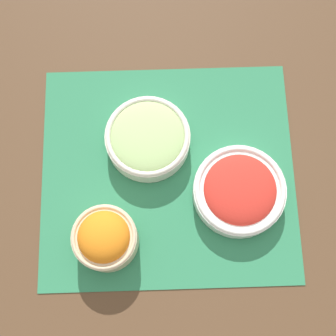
{
  "coord_description": "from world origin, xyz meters",
  "views": [
    {
      "loc": [
        -0.01,
        -0.23,
        0.87
      ],
      "look_at": [
        0.0,
        0.0,
        0.03
      ],
      "focal_mm": 50.0,
      "sensor_mm": 36.0,
      "label": 1
    }
  ],
  "objects": [
    {
      "name": "ground_plane",
      "position": [
        0.0,
        0.0,
        0.0
      ],
      "size": [
        3.0,
        3.0,
        0.0
      ],
      "primitive_type": "plane",
      "color": "#513823"
    },
    {
      "name": "carrot_bowl",
      "position": [
        -0.11,
        -0.13,
        0.05
      ],
      "size": [
        0.11,
        0.11,
        0.09
      ],
      "color": "beige",
      "rests_on": "placemat"
    },
    {
      "name": "tomato_bowl",
      "position": [
        0.13,
        -0.05,
        0.03
      ],
      "size": [
        0.17,
        0.17,
        0.05
      ],
      "color": "white",
      "rests_on": "placemat"
    },
    {
      "name": "cucumber_bowl",
      "position": [
        -0.04,
        0.06,
        0.03
      ],
      "size": [
        0.16,
        0.16,
        0.05
      ],
      "color": "silver",
      "rests_on": "placemat"
    },
    {
      "name": "placemat",
      "position": [
        0.0,
        0.0,
        0.0
      ],
      "size": [
        0.48,
        0.44,
        0.0
      ],
      "color": "#2D7A51",
      "rests_on": "ground_plane"
    }
  ]
}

